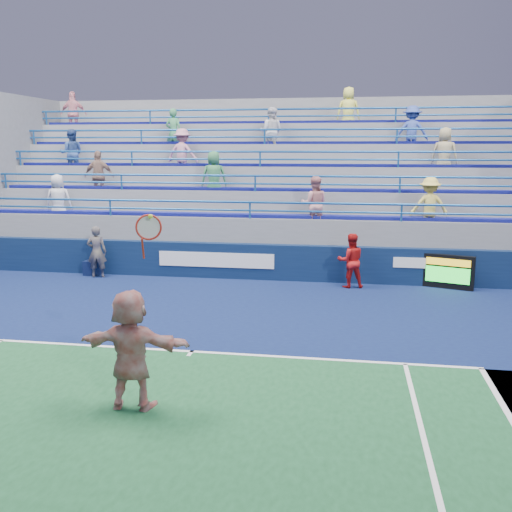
% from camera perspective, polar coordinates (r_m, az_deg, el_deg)
% --- Properties ---
extents(ground, '(120.00, 120.00, 0.00)m').
position_cam_1_polar(ground, '(11.48, -6.44, -9.57)').
color(ground, '#333538').
extents(sponsor_wall, '(18.00, 0.32, 1.10)m').
position_cam_1_polar(sponsor_wall, '(17.44, -0.71, -0.56)').
color(sponsor_wall, '#0A1939').
rests_on(sponsor_wall, ground).
extents(bleacher_stand, '(18.00, 5.60, 6.13)m').
position_cam_1_polar(bleacher_stand, '(20.97, 1.06, 4.11)').
color(bleacher_stand, slate).
rests_on(bleacher_stand, ground).
extents(serve_speed_board, '(1.40, 0.61, 0.99)m').
position_cam_1_polar(serve_speed_board, '(17.14, 18.67, -1.51)').
color(serve_speed_board, black).
rests_on(serve_speed_board, ground).
extents(judge_chair, '(0.50, 0.50, 0.84)m').
position_cam_1_polar(judge_chair, '(18.80, -15.97, -1.03)').
color(judge_chair, '#0B1537').
rests_on(judge_chair, ground).
extents(tennis_player, '(1.76, 0.57, 3.04)m').
position_cam_1_polar(tennis_player, '(9.01, -12.38, -9.10)').
color(tennis_player, silver).
rests_on(tennis_player, ground).
extents(line_judge, '(0.66, 0.50, 1.62)m').
position_cam_1_polar(line_judge, '(18.28, -15.64, 0.40)').
color(line_judge, '#141637').
rests_on(line_judge, ground).
extents(ball_girl, '(0.87, 0.74, 1.58)m').
position_cam_1_polar(ball_girl, '(16.56, 9.45, -0.47)').
color(ball_girl, '#AE1314').
rests_on(ball_girl, ground).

